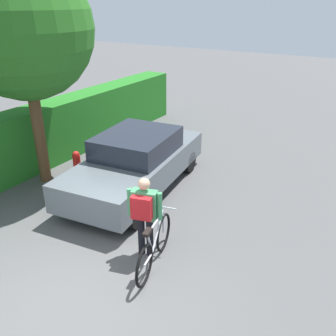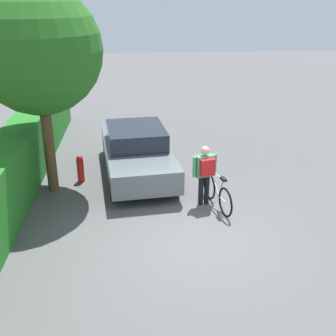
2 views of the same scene
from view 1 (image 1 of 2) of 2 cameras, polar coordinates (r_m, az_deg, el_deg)
ground_plane at (r=6.50m, az=-15.03°, el=-19.04°), size 60.00×60.00×0.00m
parked_car_near at (r=9.11m, az=-4.98°, el=0.97°), size 4.64×2.35×1.46m
bicycle at (r=6.69m, az=-2.11°, el=-12.04°), size 1.71×0.59×0.95m
person_rider at (r=6.62m, az=-3.71°, el=-6.65°), size 0.44×0.63×1.60m
tree_kerbside at (r=9.37m, az=-21.59°, el=19.35°), size 3.20×3.20×5.39m
fire_hydrant at (r=9.98m, az=-13.91°, el=0.43°), size 0.20×0.20×0.81m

